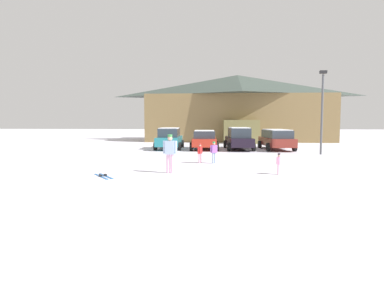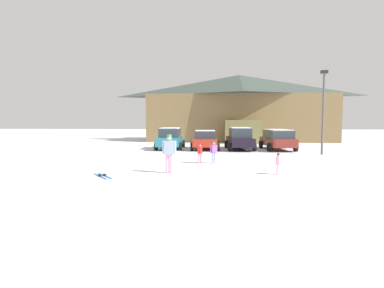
% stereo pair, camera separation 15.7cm
% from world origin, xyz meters
% --- Properties ---
extents(ground, '(160.00, 160.00, 0.00)m').
position_xyz_m(ground, '(0.00, 0.00, 0.00)').
color(ground, silver).
extents(ski_lodge, '(21.22, 10.50, 7.74)m').
position_xyz_m(ski_lodge, '(3.61, 25.96, 3.92)').
color(ski_lodge, olive).
rests_on(ski_lodge, ground).
extents(parked_teal_hatchback, '(2.17, 4.60, 1.74)m').
position_xyz_m(parked_teal_hatchback, '(-2.83, 14.01, 0.87)').
color(parked_teal_hatchback, teal).
rests_on(parked_teal_hatchback, ground).
extents(parked_red_sedan, '(2.27, 4.09, 1.54)m').
position_xyz_m(parked_red_sedan, '(0.03, 13.70, 0.79)').
color(parked_red_sedan, '#AE2B1C').
rests_on(parked_red_sedan, ground).
extents(parked_black_sedan, '(2.28, 4.76, 1.77)m').
position_xyz_m(parked_black_sedan, '(2.77, 13.82, 0.88)').
color(parked_black_sedan, black).
rests_on(parked_black_sedan, ground).
extents(parked_maroon_van, '(2.42, 4.69, 1.61)m').
position_xyz_m(parked_maroon_van, '(5.74, 13.89, 0.88)').
color(parked_maroon_van, maroon).
rests_on(parked_maroon_van, ground).
extents(skier_adult_in_blue_parka, '(0.62, 0.28, 1.67)m').
position_xyz_m(skier_adult_in_blue_parka, '(-1.15, 2.45, 0.94)').
color(skier_adult_in_blue_parka, '#E3ADCF').
rests_on(skier_adult_in_blue_parka, ground).
extents(skier_child_in_red_jacket, '(0.26, 0.34, 1.05)m').
position_xyz_m(skier_child_in_red_jacket, '(-0.00, 5.70, 0.59)').
color(skier_child_in_red_jacket, '#E8A9BE').
rests_on(skier_child_in_red_jacket, ground).
extents(skier_child_in_pink_snowsuit, '(0.22, 0.29, 0.89)m').
position_xyz_m(skier_child_in_pink_snowsuit, '(3.44, 2.43, 0.50)').
color(skier_child_in_pink_snowsuit, '#EBACC8').
rests_on(skier_child_in_pink_snowsuit, ground).
extents(skier_child_in_purple_jacket, '(0.38, 0.29, 1.16)m').
position_xyz_m(skier_child_in_purple_jacket, '(0.74, 5.61, 0.66)').
color(skier_child_in_purple_jacket, '#A0B3D1').
rests_on(skier_child_in_purple_jacket, ground).
extents(pair_of_skis, '(1.16, 1.32, 0.08)m').
position_xyz_m(pair_of_skis, '(-3.74, 1.48, 0.02)').
color(pair_of_skis, '#1E63B3').
rests_on(pair_of_skis, ground).
extents(lamp_post, '(0.44, 0.24, 5.62)m').
position_xyz_m(lamp_post, '(8.02, 10.53, 3.16)').
color(lamp_post, '#515459').
rests_on(lamp_post, ground).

